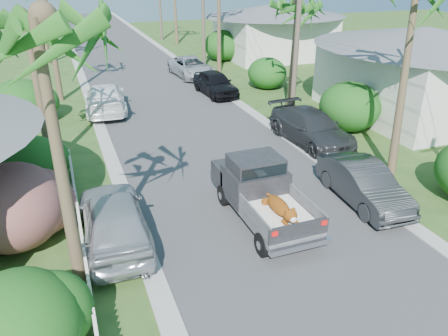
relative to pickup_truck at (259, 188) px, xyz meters
name	(u,v)px	position (x,y,z in m)	size (l,w,h in m)	color
ground	(345,307)	(0.15, -4.94, -1.01)	(120.00, 120.00, 0.00)	#2C4B1C
road	(145,81)	(0.15, 20.06, -1.00)	(8.00, 100.00, 0.02)	#38383A
curb_left	(85,86)	(-4.15, 20.06, -0.98)	(0.60, 100.00, 0.06)	#A5A39E
curb_right	(201,76)	(4.45, 20.06, -0.98)	(0.60, 100.00, 0.06)	#A5A39E
pickup_truck	(259,188)	(0.00, 0.00, 0.00)	(1.98, 5.12, 2.06)	black
parked_car_rn	(363,184)	(3.91, -0.56, -0.29)	(1.53, 4.38, 1.44)	#282A2C
parked_car_rm	(311,128)	(5.15, 5.09, -0.24)	(2.17, 5.33, 1.55)	#282A2D
parked_car_rf	(215,83)	(3.75, 14.74, -0.25)	(1.80, 4.48, 1.53)	black
parked_car_rd	(191,67)	(3.75, 20.11, -0.28)	(2.41, 5.23, 1.45)	silver
parked_car_ln	(114,218)	(-4.85, 0.09, -0.18)	(1.96, 4.87, 1.66)	#B5B7BC
parked_car_lf	(105,98)	(-3.45, 13.66, -0.21)	(2.24, 5.51, 1.60)	white
palm_l_a	(34,19)	(-6.05, -1.94, 5.92)	(4.40, 4.40, 8.20)	brown
palm_l_b	(24,15)	(-6.65, 7.06, 5.14)	(4.40, 4.40, 7.40)	brown
palm_r_b	(297,3)	(6.75, 10.06, 4.94)	(4.40, 4.40, 7.20)	brown
shrub_l_a	(18,326)	(-7.35, -3.94, 0.09)	(2.60, 2.86, 2.20)	#194413
shrub_l_b	(13,207)	(-7.65, 1.06, 0.29)	(3.00, 3.30, 2.60)	#B71A5B
shrub_l_c	(32,162)	(-7.25, 5.06, -0.01)	(2.40, 2.64, 2.00)	#194413
shrub_l_d	(21,102)	(-7.85, 13.06, 0.19)	(3.20, 3.52, 2.40)	#194413
shrub_r_b	(350,106)	(7.95, 6.06, 0.24)	(3.00, 3.30, 2.50)	#194413
shrub_r_c	(267,73)	(7.65, 15.06, 0.04)	(2.60, 2.86, 2.10)	#194413
shrub_r_d	(223,45)	(8.15, 25.06, 0.29)	(3.20, 3.52, 2.60)	#194413
picket_fence	(80,226)	(-5.85, 0.56, -0.51)	(0.10, 11.00, 1.00)	white
house_right_near	(419,75)	(13.15, 7.06, 1.21)	(8.00, 9.00, 4.80)	silver
house_right_far	(274,33)	(13.15, 25.06, 1.11)	(9.00, 8.00, 4.60)	silver
utility_pole_b	(297,36)	(5.75, 8.06, 3.59)	(1.60, 0.26, 9.00)	brown
utility_pole_c	(203,9)	(5.75, 23.06, 3.59)	(1.60, 0.26, 9.00)	brown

